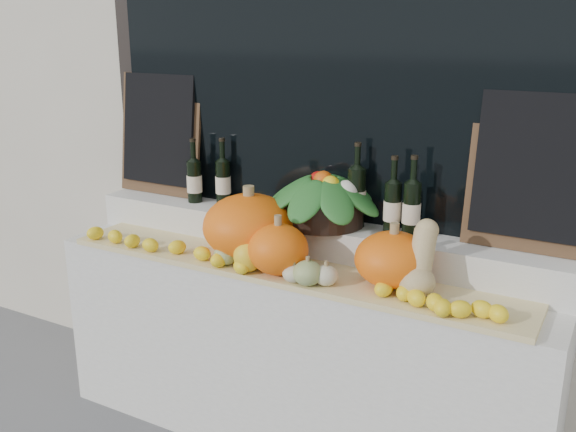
{
  "coord_description": "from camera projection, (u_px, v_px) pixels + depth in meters",
  "views": [
    {
      "loc": [
        1.26,
        -0.82,
        1.91
      ],
      "look_at": [
        0.0,
        1.45,
        1.12
      ],
      "focal_mm": 40.0,
      "sensor_mm": 36.0,
      "label": 1
    }
  ],
  "objects": [
    {
      "name": "decorative_gourds",
      "position": [
        273.0,
        264.0,
        2.62
      ],
      "size": [
        0.58,
        0.14,
        0.16
      ],
      "color": "#3A681F",
      "rests_on": "straw_bedding"
    },
    {
      "name": "chalkboard_left",
      "position": [
        159.0,
        132.0,
        3.31
      ],
      "size": [
        0.5,
        0.11,
        0.62
      ],
      "rotation": [
        -0.13,
        0.0,
        0.0
      ],
      "color": "#4C331E",
      "rests_on": "rear_tier"
    },
    {
      "name": "pumpkin_center",
      "position": [
        278.0,
        249.0,
        2.64
      ],
      "size": [
        0.28,
        0.28,
        0.21
      ],
      "primitive_type": "ellipsoid",
      "rotation": [
        0.0,
        0.0,
        -0.12
      ],
      "color": "orange",
      "rests_on": "straw_bedding"
    },
    {
      "name": "produce_bowl",
      "position": [
        323.0,
        197.0,
        2.85
      ],
      "size": [
        0.57,
        0.57,
        0.25
      ],
      "color": "black",
      "rests_on": "rear_tier"
    },
    {
      "name": "pumpkin_right",
      "position": [
        393.0,
        259.0,
        2.52
      ],
      "size": [
        0.36,
        0.36,
        0.22
      ],
      "primitive_type": "ellipsoid",
      "rotation": [
        0.0,
        0.0,
        0.18
      ],
      "color": "orange",
      "rests_on": "straw_bedding"
    },
    {
      "name": "wine_bottle_far_left",
      "position": [
        194.0,
        181.0,
        3.2
      ],
      "size": [
        0.08,
        0.08,
        0.32
      ],
      "color": "black",
      "rests_on": "rear_tier"
    },
    {
      "name": "wine_bottle_tall",
      "position": [
        356.0,
        197.0,
        2.81
      ],
      "size": [
        0.08,
        0.08,
        0.37
      ],
      "color": "black",
      "rests_on": "rear_tier"
    },
    {
      "name": "lemon_heap",
      "position": [
        269.0,
        269.0,
        2.63
      ],
      "size": [
        2.2,
        0.16,
        0.06
      ],
      "primitive_type": null,
      "color": "yellow",
      "rests_on": "straw_bedding"
    },
    {
      "name": "display_sill",
      "position": [
        296.0,
        352.0,
        2.97
      ],
      "size": [
        2.3,
        0.55,
        0.88
      ],
      "primitive_type": "cube",
      "color": "silver",
      "rests_on": "ground"
    },
    {
      "name": "wine_bottle_near_right",
      "position": [
        392.0,
        207.0,
        2.71
      ],
      "size": [
        0.08,
        0.08,
        0.34
      ],
      "color": "black",
      "rests_on": "rear_tier"
    },
    {
      "name": "chalkboard_right",
      "position": [
        534.0,
        170.0,
        2.46
      ],
      "size": [
        0.5,
        0.11,
        0.62
      ],
      "rotation": [
        -0.13,
        0.0,
        0.0
      ],
      "color": "#4C331E",
      "rests_on": "rear_tier"
    },
    {
      "name": "rear_tier",
      "position": [
        312.0,
        237.0,
        2.95
      ],
      "size": [
        2.3,
        0.25,
        0.16
      ],
      "primitive_type": "cube",
      "color": "silver",
      "rests_on": "display_sill"
    },
    {
      "name": "butternut_squash",
      "position": [
        420.0,
        265.0,
        2.42
      ],
      "size": [
        0.14,
        0.21,
        0.29
      ],
      "color": "tan",
      "rests_on": "straw_bedding"
    },
    {
      "name": "straw_bedding",
      "position": [
        282.0,
        270.0,
        2.74
      ],
      "size": [
        2.1,
        0.32,
        0.02
      ],
      "primitive_type": "cube",
      "color": "tan",
      "rests_on": "display_sill"
    },
    {
      "name": "pumpkin_left",
      "position": [
        249.0,
        226.0,
        2.82
      ],
      "size": [
        0.48,
        0.48,
        0.28
      ],
      "primitive_type": "ellipsoid",
      "rotation": [
        0.0,
        0.0,
        0.19
      ],
      "color": "orange",
      "rests_on": "straw_bedding"
    },
    {
      "name": "wine_bottle_near_left",
      "position": [
        223.0,
        182.0,
        3.16
      ],
      "size": [
        0.08,
        0.08,
        0.33
      ],
      "color": "black",
      "rests_on": "rear_tier"
    },
    {
      "name": "wine_bottle_far_right",
      "position": [
        411.0,
        209.0,
        2.65
      ],
      "size": [
        0.08,
        0.08,
        0.35
      ],
      "color": "black",
      "rests_on": "rear_tier"
    }
  ]
}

